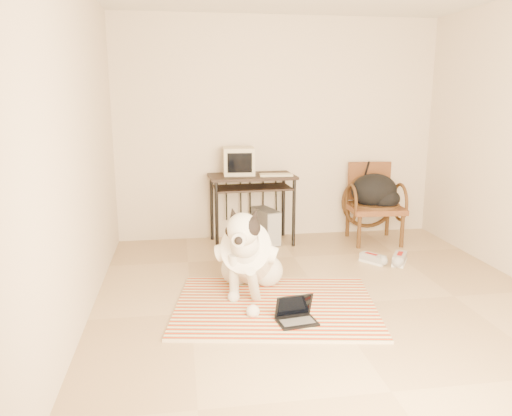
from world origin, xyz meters
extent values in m
plane|color=tan|center=(0.00, 0.00, 0.00)|extent=(4.50, 4.50, 0.00)
plane|color=beige|center=(0.00, 2.25, 1.35)|extent=(4.50, 0.00, 4.50)
plane|color=beige|center=(-2.00, 0.00, 1.35)|extent=(0.00, 4.50, 4.50)
cube|color=red|center=(-0.55, -0.49, 0.01)|extent=(1.71, 0.54, 0.02)
cube|color=#436E35|center=(-0.50, -0.23, 0.01)|extent=(1.71, 0.54, 0.02)
cube|color=#553B77|center=(-0.46, 0.02, 0.01)|extent=(1.71, 0.54, 0.02)
cube|color=#D5D04D|center=(-0.41, 0.28, 0.01)|extent=(1.71, 0.54, 0.02)
cube|color=beige|center=(-0.37, 0.53, 0.01)|extent=(1.71, 0.54, 0.02)
sphere|color=silver|center=(-0.72, 0.59, 0.15)|extent=(0.30, 0.30, 0.30)
sphere|color=silver|center=(-0.45, 0.51, 0.15)|extent=(0.30, 0.30, 0.30)
ellipsoid|color=silver|center=(-0.59, 0.54, 0.18)|extent=(0.37, 0.34, 0.30)
ellipsoid|color=silver|center=(-0.64, 0.37, 0.38)|extent=(0.56, 0.76, 0.65)
cylinder|color=white|center=(-0.64, 0.38, 0.38)|extent=(0.60, 0.69, 0.59)
sphere|color=silver|center=(-0.70, 0.18, 0.52)|extent=(0.25, 0.25, 0.25)
sphere|color=silver|center=(-0.73, 0.09, 0.68)|extent=(0.28, 0.28, 0.28)
ellipsoid|color=black|center=(-0.69, 0.08, 0.70)|extent=(0.21, 0.24, 0.20)
cylinder|color=silver|center=(-0.76, -0.02, 0.64)|extent=(0.15, 0.17, 0.12)
sphere|color=black|center=(-0.79, -0.10, 0.64)|extent=(0.07, 0.07, 0.07)
cone|color=black|center=(-0.79, 0.18, 0.79)|extent=(0.14, 0.16, 0.17)
cone|color=black|center=(-0.62, 0.12, 0.79)|extent=(0.15, 0.15, 0.17)
torus|color=silver|center=(-0.70, 0.17, 0.57)|extent=(0.27, 0.20, 0.22)
cylinder|color=silver|center=(-0.79, 0.20, 0.22)|extent=(0.11, 0.14, 0.41)
cylinder|color=silver|center=(-0.65, 0.03, 0.20)|extent=(0.19, 0.38, 0.42)
sphere|color=silver|center=(-0.80, 0.18, 0.05)|extent=(0.11, 0.11, 0.11)
sphere|color=silver|center=(-0.68, -0.16, 0.06)|extent=(0.11, 0.11, 0.11)
cone|color=black|center=(-0.53, 0.80, 0.05)|extent=(0.08, 0.41, 0.10)
cube|color=black|center=(-0.36, -0.35, 0.03)|extent=(0.33, 0.25, 0.02)
cube|color=#4B4B4E|center=(-0.36, -0.36, 0.04)|extent=(0.27, 0.16, 0.00)
cube|color=black|center=(-0.37, -0.27, 0.13)|extent=(0.31, 0.11, 0.20)
cube|color=black|center=(-0.37, -0.28, 0.14)|extent=(0.27, 0.10, 0.17)
cube|color=black|center=(-0.38, 1.94, 0.82)|extent=(1.04, 0.61, 0.03)
cube|color=black|center=(-0.38, 1.88, 0.69)|extent=(0.92, 0.50, 0.02)
cylinder|color=black|center=(-0.83, 1.68, 0.40)|extent=(0.04, 0.04, 0.81)
cylinder|color=black|center=(-0.85, 2.15, 0.40)|extent=(0.04, 0.04, 0.81)
cylinder|color=black|center=(0.09, 1.73, 0.40)|extent=(0.04, 0.04, 0.81)
cylinder|color=black|center=(0.06, 2.20, 0.40)|extent=(0.04, 0.04, 0.81)
cube|color=#C0B396|center=(-0.53, 2.01, 1.00)|extent=(0.38, 0.36, 0.32)
cube|color=black|center=(-0.54, 1.83, 1.00)|extent=(0.29, 0.03, 0.23)
cube|color=#C0B396|center=(-0.11, 1.82, 0.85)|extent=(0.39, 0.17, 0.03)
cube|color=#4B4B4E|center=(-0.21, 1.92, 0.21)|extent=(0.31, 0.48, 0.42)
cube|color=#A3A4A7|center=(-0.14, 1.71, 0.21)|extent=(0.17, 0.07, 0.40)
cube|color=brown|center=(1.11, 1.76, 0.42)|extent=(0.67, 0.65, 0.06)
cylinder|color=#311C0D|center=(1.11, 1.76, 0.46)|extent=(0.58, 0.58, 0.04)
cube|color=brown|center=(1.13, 2.04, 0.71)|extent=(0.54, 0.08, 0.48)
cylinder|color=#311C0D|center=(0.83, 1.52, 0.19)|extent=(0.05, 0.05, 0.39)
cylinder|color=#311C0D|center=(0.87, 2.04, 0.19)|extent=(0.05, 0.05, 0.39)
cylinder|color=#311C0D|center=(1.35, 1.49, 0.19)|extent=(0.05, 0.05, 0.39)
cylinder|color=#311C0D|center=(1.39, 2.00, 0.19)|extent=(0.05, 0.05, 0.39)
ellipsoid|color=black|center=(1.09, 1.76, 0.64)|extent=(0.56, 0.46, 0.41)
ellipsoid|color=black|center=(1.20, 1.66, 0.56)|extent=(0.35, 0.28, 0.24)
cube|color=silver|center=(0.80, 0.99, 0.01)|extent=(0.26, 0.29, 0.03)
cube|color=gray|center=(0.80, 0.99, 0.05)|extent=(0.25, 0.28, 0.09)
cube|color=maroon|center=(0.80, 0.99, 0.09)|extent=(0.12, 0.14, 0.02)
cube|color=silver|center=(1.07, 0.93, 0.01)|extent=(0.27, 0.32, 0.03)
cube|color=gray|center=(1.07, 0.93, 0.06)|extent=(0.26, 0.31, 0.10)
cube|color=maroon|center=(1.07, 0.93, 0.10)|extent=(0.13, 0.16, 0.02)
camera|label=1|loc=(-1.23, -3.87, 1.76)|focal=35.00mm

